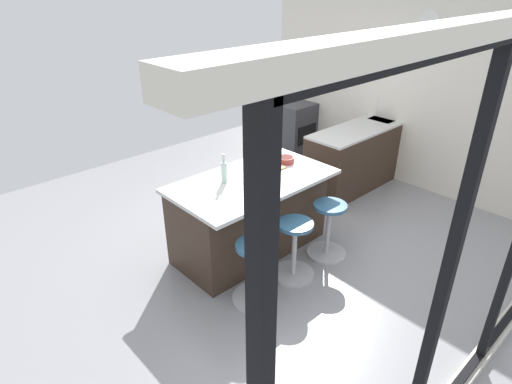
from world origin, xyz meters
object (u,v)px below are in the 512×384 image
stool_near_camera (255,274)px  apple_green (272,160)px  oven_range (294,128)px  water_bottle (224,171)px  kitchen_island (250,214)px  cutting_board (268,169)px  stool_middle (294,251)px  apple_yellow (261,168)px  stool_by_window (328,231)px  fruit_bowl (286,159)px

stool_near_camera → apple_green: 1.39m
oven_range → stool_near_camera: 3.95m
stool_near_camera → water_bottle: water_bottle is taller
oven_range → water_bottle: water_bottle is taller
kitchen_island → cutting_board: bearing=-175.6°
cutting_board → stool_middle: bearing=67.3°
apple_green → apple_yellow: bearing=18.2°
water_bottle → stool_by_window: bearing=136.8°
stool_middle → stool_near_camera: (0.55, 0.00, 0.00)m
stool_middle → kitchen_island: bearing=-90.0°
stool_middle → apple_yellow: size_ratio=7.08×
oven_range → water_bottle: 3.35m
stool_near_camera → apple_yellow: (-0.70, -0.67, 0.66)m
kitchen_island → stool_middle: (-0.00, 0.67, -0.15)m
water_bottle → apple_green: bearing=178.9°
cutting_board → stool_near_camera: bearing=39.5°
stool_by_window → kitchen_island: bearing=-50.6°
stool_by_window → apple_green: 1.01m
oven_range → cutting_board: bearing=36.4°
apple_green → fruit_bowl: (-0.15, 0.07, -0.02)m
stool_by_window → apple_green: bearing=-80.2°
kitchen_island → apple_yellow: bearing=178.9°
apple_yellow → stool_by_window: bearing=120.6°
stool_middle → apple_green: bearing=-119.1°
cutting_board → water_bottle: bearing=-7.6°
cutting_board → apple_green: 0.15m
water_bottle → fruit_bowl: (-0.84, 0.08, -0.08)m
stool_middle → water_bottle: (0.27, -0.77, 0.72)m
stool_by_window → oven_range: bearing=-130.6°
kitchen_island → stool_by_window: (-0.55, 0.67, -0.15)m
kitchen_island → stool_near_camera: 0.88m
stool_by_window → stool_middle: (0.55, 0.00, 0.00)m
stool_near_camera → water_bottle: (-0.28, -0.77, 0.72)m
apple_green → water_bottle: 0.69m
oven_range → stool_middle: oven_range is taller
stool_by_window → stool_near_camera: size_ratio=1.00×
fruit_bowl → apple_yellow: bearing=2.9°
cutting_board → apple_green: bearing=-154.6°
kitchen_island → apple_green: bearing=-168.7°
oven_range → stool_middle: bearing=42.6°
stool_middle → apple_green: (-0.42, -0.75, 0.66)m
stool_by_window → water_bottle: size_ratio=2.04×
kitchen_island → apple_green: (-0.42, -0.08, 0.50)m
stool_near_camera → apple_green: bearing=-142.1°
stool_by_window → apple_green: apple_green is taller
stool_near_camera → fruit_bowl: size_ratio=3.34×
stool_by_window → fruit_bowl: 0.94m
cutting_board → water_bottle: water_bottle is taller
kitchen_island → oven_range: bearing=-146.5°
oven_range → cutting_board: 2.91m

